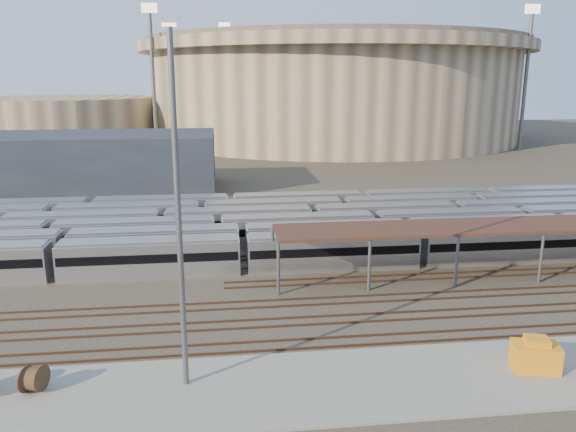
% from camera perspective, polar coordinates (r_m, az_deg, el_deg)
% --- Properties ---
extents(ground, '(420.00, 420.00, 0.00)m').
position_cam_1_polar(ground, '(52.76, 7.93, -8.01)').
color(ground, '#383026').
rests_on(ground, ground).
extents(apron, '(50.00, 9.00, 0.20)m').
position_cam_1_polar(apron, '(38.49, 6.35, -16.54)').
color(apron, gray).
rests_on(apron, ground).
extents(subway_trains, '(121.48, 23.90, 3.60)m').
position_cam_1_polar(subway_trains, '(70.45, 8.10, -0.87)').
color(subway_trains, silver).
rests_on(subway_trains, ground).
extents(inspection_shed, '(60.30, 6.00, 5.30)m').
position_cam_1_polar(inspection_shed, '(63.78, 26.60, -0.82)').
color(inspection_shed, '#56575B').
rests_on(inspection_shed, ground).
extents(empty_tracks, '(170.00, 9.62, 0.18)m').
position_cam_1_polar(empty_tracks, '(48.30, 9.47, -10.08)').
color(empty_tracks, '#4C3323').
rests_on(empty_tracks, ground).
extents(stadium, '(124.00, 124.00, 32.50)m').
position_cam_1_polar(stadium, '(191.10, 4.59, 12.88)').
color(stadium, tan).
rests_on(stadium, ground).
extents(secondary_arena, '(56.00, 56.00, 14.00)m').
position_cam_1_polar(secondary_arena, '(183.77, -22.08, 8.94)').
color(secondary_arena, tan).
rests_on(secondary_arena, ground).
extents(service_building, '(42.00, 20.00, 10.00)m').
position_cam_1_polar(service_building, '(105.57, -19.01, 5.18)').
color(service_building, '#1E232D').
rests_on(service_building, ground).
extents(floodlight_0, '(4.00, 1.00, 38.40)m').
position_cam_1_polar(floodlight_0, '(158.15, -13.57, 13.88)').
color(floodlight_0, '#56575B').
rests_on(floodlight_0, ground).
extents(floodlight_2, '(4.00, 1.00, 38.40)m').
position_cam_1_polar(floodlight_2, '(169.07, 23.05, 13.16)').
color(floodlight_2, '#56575B').
rests_on(floodlight_2, ground).
extents(floodlight_3, '(4.00, 1.00, 38.40)m').
position_cam_1_polar(floodlight_3, '(207.27, -6.36, 14.07)').
color(floodlight_3, '#56575B').
rests_on(floodlight_3, ground).
extents(cable_reel_east, '(1.45, 1.95, 1.73)m').
position_cam_1_polar(cable_reel_east, '(40.20, -24.41, -14.81)').
color(cable_reel_east, brown).
rests_on(cable_reel_east, apron).
extents(yard_light_pole, '(0.81, 0.36, 22.30)m').
position_cam_1_polar(yard_light_pole, '(34.47, -11.08, 0.02)').
color(yard_light_pole, '#56575B').
rests_on(yard_light_pole, apron).
extents(yellow_equipment, '(3.37, 2.54, 1.88)m').
position_cam_1_polar(yellow_equipment, '(42.63, 23.82, -12.96)').
color(yellow_equipment, orange).
rests_on(yellow_equipment, apron).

